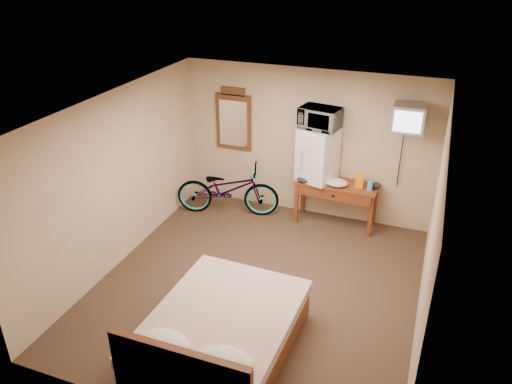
% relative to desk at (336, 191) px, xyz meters
% --- Properties ---
extents(room, '(4.60, 4.64, 2.50)m').
position_rel_desk_xyz_m(room, '(-0.60, -2.00, 0.62)').
color(room, '#3C281E').
rests_on(room, ground).
extents(desk, '(1.34, 0.56, 0.75)m').
position_rel_desk_xyz_m(desk, '(0.00, 0.00, 0.00)').
color(desk, maroon).
rests_on(desk, floor).
extents(mini_fridge, '(0.67, 0.66, 0.88)m').
position_rel_desk_xyz_m(mini_fridge, '(-0.35, 0.06, 0.56)').
color(mini_fridge, white).
rests_on(mini_fridge, desk).
extents(microwave, '(0.67, 0.52, 0.34)m').
position_rel_desk_xyz_m(microwave, '(-0.35, 0.06, 1.17)').
color(microwave, white).
rests_on(microwave, mini_fridge).
extents(snack_bag, '(0.13, 0.08, 0.25)m').
position_rel_desk_xyz_m(snack_bag, '(0.36, -0.01, 0.25)').
color(snack_bag, orange).
rests_on(snack_bag, desk).
extents(blue_cup, '(0.08, 0.08, 0.15)m').
position_rel_desk_xyz_m(blue_cup, '(0.54, -0.05, 0.20)').
color(blue_cup, '#4599ED').
rests_on(blue_cup, desk).
extents(cloth_cream, '(0.36, 0.28, 0.11)m').
position_rel_desk_xyz_m(cloth_cream, '(0.01, -0.07, 0.18)').
color(cloth_cream, beige).
rests_on(cloth_cream, desk).
extents(cloth_dark_a, '(0.25, 0.19, 0.09)m').
position_rel_desk_xyz_m(cloth_dark_a, '(-0.51, -0.12, 0.17)').
color(cloth_dark_a, black).
rests_on(cloth_dark_a, desk).
extents(cloth_dark_b, '(0.20, 0.16, 0.09)m').
position_rel_desk_xyz_m(cloth_dark_b, '(0.60, 0.07, 0.17)').
color(cloth_dark_b, black).
rests_on(cloth_dark_b, desk).
extents(crt_television, '(0.46, 0.57, 0.40)m').
position_rel_desk_xyz_m(crt_television, '(0.97, 0.02, 1.33)').
color(crt_television, black).
rests_on(crt_television, room).
extents(wall_mirror, '(0.64, 0.04, 1.09)m').
position_rel_desk_xyz_m(wall_mirror, '(-1.89, 0.27, 0.89)').
color(wall_mirror, brown).
rests_on(wall_mirror, room).
extents(bicycle, '(1.85, 1.03, 0.92)m').
position_rel_desk_xyz_m(bicycle, '(-1.80, -0.25, -0.17)').
color(bicycle, black).
rests_on(bicycle, floor).
extents(bed, '(1.57, 2.04, 0.90)m').
position_rel_desk_xyz_m(bed, '(-0.55, -3.38, -0.33)').
color(bed, brown).
rests_on(bed, floor).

